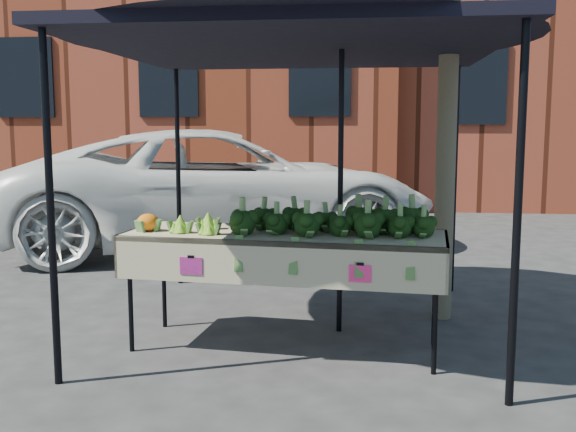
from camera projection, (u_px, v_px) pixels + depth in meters
The scene contains 9 objects.
ground at pixel (308, 345), 5.18m from camera, with size 90.00×90.00×0.00m, color #28282B.
table at pixel (285, 291), 5.05m from camera, with size 2.46×1.02×0.90m.
canopy at pixel (299, 166), 5.48m from camera, with size 3.16×3.16×2.74m, color black, non-canonical shape.
broccoli_heap at pixel (333, 217), 4.96m from camera, with size 1.53×0.56×0.24m, color #183510.
romanesco_cluster at pixel (198, 219), 5.04m from camera, with size 0.42×0.46×0.19m, color #90BF39.
cauliflower_pair at pixel (148, 220), 5.06m from camera, with size 0.19×0.19×0.17m, color orange.
vehicle at pixel (219, 32), 9.08m from camera, with size 2.76×1.66×5.99m, color white.
street_tree at pixel (450, 35), 5.61m from camera, with size 2.50×2.50×4.93m, color #1E4C14, non-canonical shape.
building_left at pixel (157, 17), 16.99m from camera, with size 12.00×8.00×9.00m, color maroon.
Camera 1 is at (0.44, -4.99, 1.68)m, focal length 41.34 mm.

